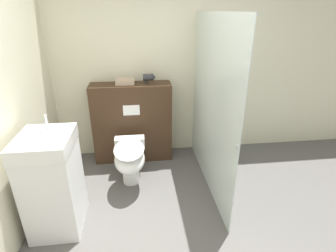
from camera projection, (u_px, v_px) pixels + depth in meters
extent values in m
plane|color=#565451|center=(181.00, 244.00, 2.48)|extent=(12.00, 12.00, 0.00)
cube|color=beige|center=(161.00, 70.00, 3.70)|extent=(8.00, 0.06, 2.50)
cube|color=#3D2819|center=(132.00, 123.00, 3.73)|extent=(1.09, 0.32, 1.12)
cube|color=white|center=(131.00, 110.00, 3.48)|extent=(0.22, 0.01, 0.14)
cube|color=silver|center=(211.00, 107.00, 3.01)|extent=(0.01, 1.80, 2.02)
sphere|color=#B2B2B7|center=(238.00, 146.00, 2.23)|extent=(0.04, 0.04, 0.04)
cylinder|color=white|center=(131.00, 169.00, 3.32)|extent=(0.21, 0.21, 0.37)
ellipsoid|color=white|center=(130.00, 159.00, 3.14)|extent=(0.37, 0.57, 0.25)
ellipsoid|color=white|center=(129.00, 149.00, 3.08)|extent=(0.36, 0.56, 0.02)
cube|color=white|center=(130.00, 143.00, 3.42)|extent=(0.38, 0.14, 0.15)
cube|color=white|center=(54.00, 189.00, 2.54)|extent=(0.46, 0.55, 0.87)
cube|color=white|center=(44.00, 143.00, 2.34)|extent=(0.47, 0.56, 0.14)
cylinder|color=silver|center=(47.00, 122.00, 2.42)|extent=(0.02, 0.02, 0.14)
cylinder|color=#2D2D33|center=(148.00, 77.00, 3.49)|extent=(0.14, 0.09, 0.09)
cone|color=#2D2D33|center=(154.00, 77.00, 3.50)|extent=(0.03, 0.08, 0.08)
cylinder|color=#2D2D33|center=(146.00, 81.00, 3.51)|extent=(0.03, 0.03, 0.08)
cube|color=tan|center=(125.00, 81.00, 3.48)|extent=(0.25, 0.18, 0.07)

